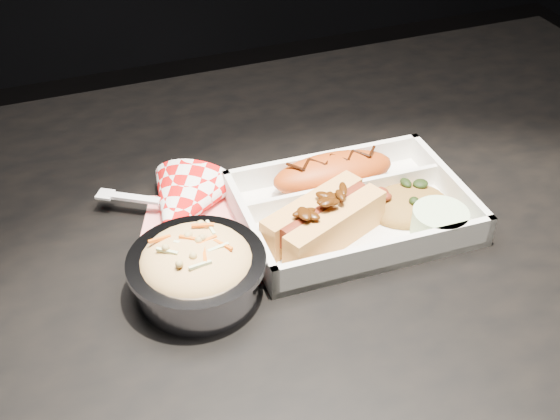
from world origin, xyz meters
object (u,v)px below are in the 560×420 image
(fried_pastry, at_px, (333,172))
(hotdog, at_px, (324,219))
(food_tray, at_px, (351,212))
(foil_coleslaw_cup, at_px, (197,268))
(dining_table, at_px, (319,277))
(napkin_fork, at_px, (181,207))

(fried_pastry, xyz_separation_m, hotdog, (-0.05, -0.08, 0.00))
(food_tray, distance_m, foil_coleslaw_cup, 0.20)
(fried_pastry, relative_size, hotdog, 1.01)
(food_tray, relative_size, fried_pastry, 1.73)
(dining_table, height_order, fried_pastry, fried_pastry)
(food_tray, distance_m, hotdog, 0.06)
(dining_table, distance_m, napkin_fork, 0.19)
(dining_table, distance_m, foil_coleslaw_cup, 0.21)
(fried_pastry, relative_size, napkin_fork, 0.89)
(dining_table, relative_size, fried_pastry, 8.14)
(foil_coleslaw_cup, xyz_separation_m, napkin_fork, (0.01, 0.12, -0.02))
(fried_pastry, bearing_deg, foil_coleslaw_cup, -151.01)
(fried_pastry, bearing_deg, napkin_fork, 175.56)
(food_tray, bearing_deg, napkin_fork, 160.40)
(food_tray, height_order, hotdog, hotdog)
(hotdog, bearing_deg, napkin_fork, 121.27)
(dining_table, height_order, napkin_fork, napkin_fork)
(hotdog, relative_size, napkin_fork, 0.88)
(napkin_fork, bearing_deg, foil_coleslaw_cup, -64.22)
(dining_table, height_order, hotdog, hotdog)
(dining_table, relative_size, food_tray, 4.70)
(food_tray, xyz_separation_m, hotdog, (-0.05, -0.03, 0.02))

